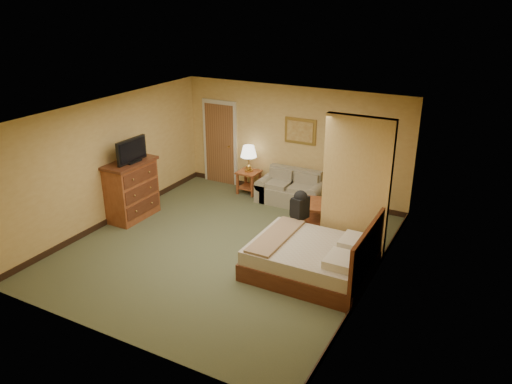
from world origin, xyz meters
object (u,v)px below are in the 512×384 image
Objects in this scene: loveseat at (291,193)px; dresser at (132,190)px; bed at (314,259)px; coffee_table at (324,210)px.

dresser is (-2.66, -2.30, 0.39)m from loveseat.
dresser is 0.63× the size of bed.
bed is at bearing -58.49° from loveseat.
loveseat is 1.21× the size of dresser.
loveseat is at bearing 143.98° from coffee_table.
dresser is 4.32m from bed.
loveseat is at bearing 121.51° from bed.
bed is (0.55, -1.88, -0.05)m from coffee_table.
loveseat reaches higher than coffee_table.
dresser reaches higher than bed.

